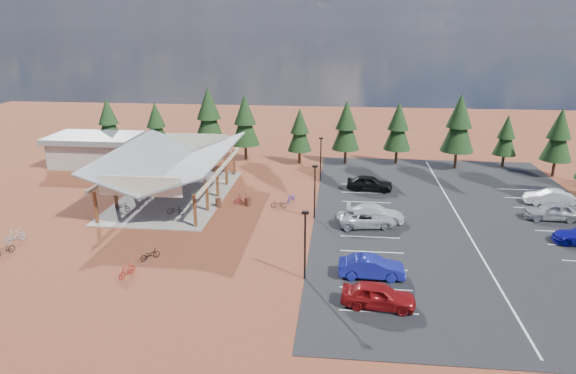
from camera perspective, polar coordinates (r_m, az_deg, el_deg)
The scene contains 42 objects.
ground at distance 46.84m, azimuth -3.34°, elevation -4.13°, with size 140.00×140.00×0.00m, color brown.
asphalt_lot at distance 50.30m, azimuth 18.57°, elevation -3.47°, with size 27.00×44.00×0.04m, color black.
concrete_pad at distance 55.56m, azimuth -12.39°, elevation -0.91°, with size 10.60×18.60×0.10m, color gray.
bike_pavilion at distance 54.50m, azimuth -12.65°, elevation 2.85°, with size 11.65×19.40×4.97m.
outbuilding at distance 70.15m, azimuth -20.64°, elevation 3.91°, with size 11.00×7.00×3.90m.
lamp_post_0 at distance 35.96m, azimuth 1.90°, elevation -5.95°, with size 0.50×0.25×5.14m.
lamp_post_1 at distance 47.18m, azimuth 2.99°, elevation -0.12°, with size 0.50×0.25×5.14m.
lamp_post_2 at distance 58.71m, azimuth 3.66°, elevation 3.46°, with size 0.50×0.25×5.14m.
trash_bin_0 at distance 51.30m, azimuth -7.73°, elevation -1.75°, with size 0.60×0.60×0.90m, color #4C2A1B.
trash_bin_1 at distance 51.35m, azimuth -4.45°, elevation -1.62°, with size 0.60×0.60×0.90m, color #4C2A1B.
pine_0 at distance 73.74m, azimuth -19.33°, elevation 6.95°, with size 3.43×3.43×7.98m.
pine_1 at distance 70.93m, azimuth -14.45°, elevation 6.78°, with size 3.25×3.25×7.56m.
pine_2 at distance 69.09m, azimuth -8.80°, elevation 7.89°, with size 4.12×4.12×9.59m.
pine_3 at distance 67.62m, azimuth -4.80°, elevation 7.37°, with size 3.74×3.74×8.71m.
pine_4 at distance 65.75m, azimuth 1.31°, elevation 6.33°, with size 3.11×3.11×7.25m.
pine_5 at distance 65.81m, azimuth 6.49°, elevation 6.79°, with size 3.55×3.55×8.27m.
pine_6 at distance 66.95m, azimuth 12.14°, elevation 6.61°, with size 3.48×3.48×8.12m.
pine_7 at distance 66.48m, azimuth 18.48°, elevation 6.72°, with size 4.04×4.04×9.42m.
pine_8 at distance 69.78m, azimuth 23.09°, elevation 5.28°, with size 2.86×2.86×6.67m.
pine_13 at distance 67.78m, azimuth 27.89°, elevation 5.14°, with size 3.53×3.53×8.23m.
bike_0 at distance 52.05m, azimuth -17.95°, elevation -2.05°, with size 0.63×1.80×0.95m, color black.
bike_1 at distance 53.88m, azimuth -15.71°, elevation -1.13°, with size 0.48×1.70×1.02m, color gray.
bike_2 at distance 56.92m, azimuth -13.24°, elevation -0.03°, with size 0.55×1.59×0.83m, color navy.
bike_3 at distance 60.73m, azimuth -13.39°, elevation 1.13°, with size 0.44×1.56×0.94m, color maroon.
bike_4 at distance 49.69m, azimuth -12.42°, elevation -2.56°, with size 0.58×1.67×0.88m, color black.
bike_5 at distance 54.11m, azimuth -10.72°, elevation -0.73°, with size 0.44×1.54×0.93m, color gray.
bike_6 at distance 58.48m, azimuth -10.55°, elevation 0.65°, with size 0.58×1.66×0.87m, color navy.
bike_7 at distance 60.10m, azimuth -9.75°, elevation 1.22°, with size 0.47×1.66×1.00m, color maroon.
bike_8 at distance 46.25m, azimuth -28.98°, elevation -6.12°, with size 0.62×1.78×0.94m, color black.
bike_9 at distance 48.56m, azimuth -28.04°, elevation -4.80°, with size 0.51×1.80×1.08m, color #9A9CA2.
bike_11 at distance 39.03m, azimuth -17.46°, elevation -8.82°, with size 0.48×1.70×1.02m, color maroon.
bike_12 at distance 41.27m, azimuth -15.09°, elevation -7.24°, with size 0.57×1.63×0.86m, color black.
bike_14 at distance 52.24m, azimuth 0.37°, elevation -1.20°, with size 0.63×1.80×0.94m, color navy.
bike_15 at distance 52.02m, azimuth -5.10°, elevation -1.28°, with size 0.50×1.77×1.06m, color maroon.
bike_16 at distance 50.59m, azimuth -1.05°, elevation -1.92°, with size 0.54×1.55×0.82m, color black.
car_0 at distance 33.96m, azimuth 10.01°, elevation -11.77°, with size 1.90×4.73×1.61m, color maroon.
car_1 at distance 37.52m, azimuth 9.27°, elevation -8.78°, with size 1.65×4.72×1.56m, color navy.
car_2 at distance 46.45m, azimuth 8.67°, elevation -3.48°, with size 2.43×5.27×1.47m, color #ADB1B5.
car_3 at distance 47.74m, azimuth 9.68°, elevation -2.90°, with size 2.14×5.27×1.53m, color silver.
car_4 at distance 56.37m, azimuth 9.06°, elevation 0.44°, with size 1.98×4.92×1.68m, color black.
car_8 at distance 53.38m, azimuth 27.31°, elevation -2.38°, with size 1.97×4.90×1.67m, color #97999F.
car_9 at distance 57.66m, azimuth 26.98°, elevation -1.01°, with size 1.60×4.59×1.51m, color silver.
Camera 1 is at (7.32, -42.86, 17.42)m, focal length 32.00 mm.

